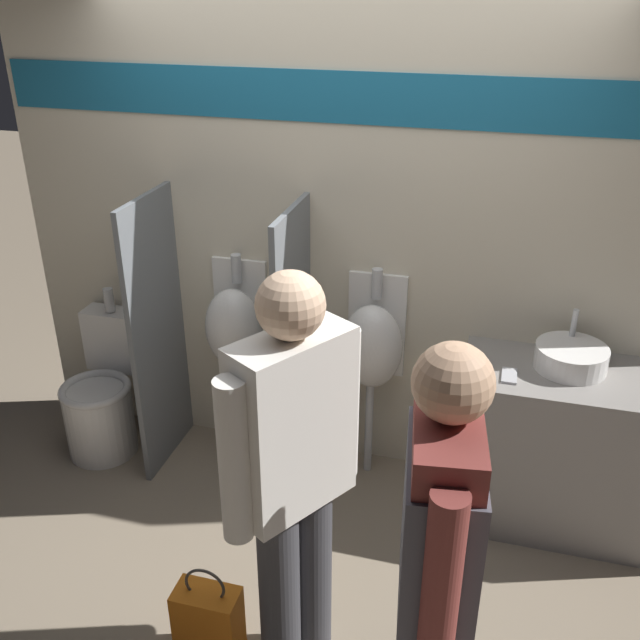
{
  "coord_description": "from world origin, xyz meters",
  "views": [
    {
      "loc": [
        0.82,
        -2.8,
        2.58
      ],
      "look_at": [
        0.0,
        0.17,
        1.05
      ],
      "focal_mm": 40.0,
      "sensor_mm": 36.0,
      "label": 1
    }
  ],
  "objects_px": {
    "sink_basin": "(571,357)",
    "person_in_vest": "(436,554)",
    "person_with_lanyard": "(294,474)",
    "urinal_far": "(372,346)",
    "cell_phone": "(509,376)",
    "urinal_near_counter": "(235,328)",
    "toilet": "(104,399)",
    "shopping_bag": "(209,623)"
  },
  "relations": [
    {
      "from": "person_in_vest",
      "to": "person_with_lanyard",
      "type": "distance_m",
      "value": 0.61
    },
    {
      "from": "sink_basin",
      "to": "cell_phone",
      "type": "distance_m",
      "value": 0.32
    },
    {
      "from": "sink_basin",
      "to": "urinal_far",
      "type": "relative_size",
      "value": 0.28
    },
    {
      "from": "toilet",
      "to": "urinal_near_counter",
      "type": "bearing_deg",
      "value": 13.63
    },
    {
      "from": "sink_basin",
      "to": "cell_phone",
      "type": "bearing_deg",
      "value": -149.62
    },
    {
      "from": "urinal_far",
      "to": "toilet",
      "type": "relative_size",
      "value": 1.28
    },
    {
      "from": "sink_basin",
      "to": "person_with_lanyard",
      "type": "xyz_separation_m",
      "value": [
        -1.0,
        -1.23,
        0.04
      ]
    },
    {
      "from": "urinal_near_counter",
      "to": "person_in_vest",
      "type": "xyz_separation_m",
      "value": [
        1.29,
        -1.6,
        0.2
      ]
    },
    {
      "from": "urinal_far",
      "to": "shopping_bag",
      "type": "height_order",
      "value": "urinal_far"
    },
    {
      "from": "cell_phone",
      "to": "toilet",
      "type": "distance_m",
      "value": 2.31
    },
    {
      "from": "sink_basin",
      "to": "toilet",
      "type": "xyz_separation_m",
      "value": [
        -2.52,
        -0.1,
        -0.6
      ]
    },
    {
      "from": "sink_basin",
      "to": "person_in_vest",
      "type": "height_order",
      "value": "person_in_vest"
    },
    {
      "from": "sink_basin",
      "to": "urinal_near_counter",
      "type": "relative_size",
      "value": 0.28
    },
    {
      "from": "toilet",
      "to": "shopping_bag",
      "type": "relative_size",
      "value": 1.96
    },
    {
      "from": "urinal_far",
      "to": "person_with_lanyard",
      "type": "distance_m",
      "value": 1.33
    },
    {
      "from": "person_in_vest",
      "to": "shopping_bag",
      "type": "relative_size",
      "value": 3.58
    },
    {
      "from": "sink_basin",
      "to": "person_with_lanyard",
      "type": "distance_m",
      "value": 1.58
    },
    {
      "from": "urinal_far",
      "to": "person_with_lanyard",
      "type": "relative_size",
      "value": 0.69
    },
    {
      "from": "cell_phone",
      "to": "person_with_lanyard",
      "type": "bearing_deg",
      "value": -124.08
    },
    {
      "from": "urinal_far",
      "to": "person_in_vest",
      "type": "xyz_separation_m",
      "value": [
        0.52,
        -1.6,
        0.2
      ]
    },
    {
      "from": "person_in_vest",
      "to": "shopping_bag",
      "type": "height_order",
      "value": "person_in_vest"
    },
    {
      "from": "person_with_lanyard",
      "to": "toilet",
      "type": "bearing_deg",
      "value": 85.4
    },
    {
      "from": "urinal_near_counter",
      "to": "person_in_vest",
      "type": "relative_size",
      "value": 0.7
    },
    {
      "from": "sink_basin",
      "to": "shopping_bag",
      "type": "distance_m",
      "value": 2.01
    },
    {
      "from": "urinal_near_counter",
      "to": "person_with_lanyard",
      "type": "xyz_separation_m",
      "value": [
        0.75,
        -1.32,
        0.17
      ]
    },
    {
      "from": "toilet",
      "to": "shopping_bag",
      "type": "bearing_deg",
      "value": -45.79
    },
    {
      "from": "urinal_near_counter",
      "to": "urinal_far",
      "type": "relative_size",
      "value": 1.0
    },
    {
      "from": "person_in_vest",
      "to": "shopping_bag",
      "type": "bearing_deg",
      "value": 68.95
    },
    {
      "from": "toilet",
      "to": "cell_phone",
      "type": "bearing_deg",
      "value": -1.6
    },
    {
      "from": "sink_basin",
      "to": "cell_phone",
      "type": "xyz_separation_m",
      "value": [
        -0.27,
        -0.16,
        -0.05
      ]
    },
    {
      "from": "shopping_bag",
      "to": "urinal_far",
      "type": "bearing_deg",
      "value": 74.99
    },
    {
      "from": "cell_phone",
      "to": "shopping_bag",
      "type": "distance_m",
      "value": 1.71
    },
    {
      "from": "sink_basin",
      "to": "urinal_far",
      "type": "xyz_separation_m",
      "value": [
        -0.98,
        0.09,
        -0.13
      ]
    },
    {
      "from": "sink_basin",
      "to": "urinal_near_counter",
      "type": "bearing_deg",
      "value": 177.06
    },
    {
      "from": "urinal_near_counter",
      "to": "urinal_far",
      "type": "distance_m",
      "value": 0.77
    },
    {
      "from": "shopping_bag",
      "to": "sink_basin",
      "type": "bearing_deg",
      "value": 43.99
    },
    {
      "from": "person_in_vest",
      "to": "toilet",
      "type": "bearing_deg",
      "value": 47.78
    },
    {
      "from": "cell_phone",
      "to": "urinal_near_counter",
      "type": "distance_m",
      "value": 1.5
    },
    {
      "from": "cell_phone",
      "to": "urinal_near_counter",
      "type": "relative_size",
      "value": 0.12
    },
    {
      "from": "urinal_far",
      "to": "shopping_bag",
      "type": "relative_size",
      "value": 2.52
    },
    {
      "from": "toilet",
      "to": "person_with_lanyard",
      "type": "height_order",
      "value": "person_with_lanyard"
    },
    {
      "from": "cell_phone",
      "to": "urinal_far",
      "type": "bearing_deg",
      "value": 160.38
    }
  ]
}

